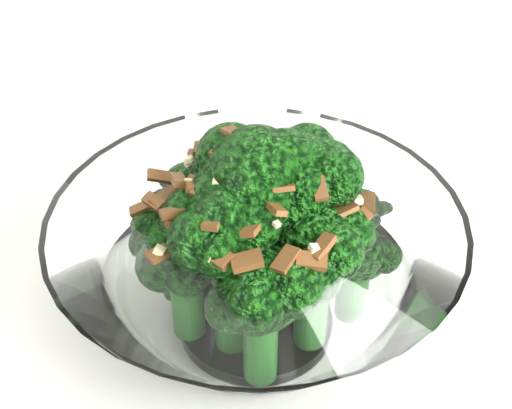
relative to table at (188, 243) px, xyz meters
The scene contains 2 objects.
table is the anchor object (origin of this frame).
broccoli_dish 0.21m from the table, 37.61° to the right, with size 0.23×0.23×0.14m.
Camera 1 is at (0.37, -0.27, 1.11)m, focal length 55.00 mm.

